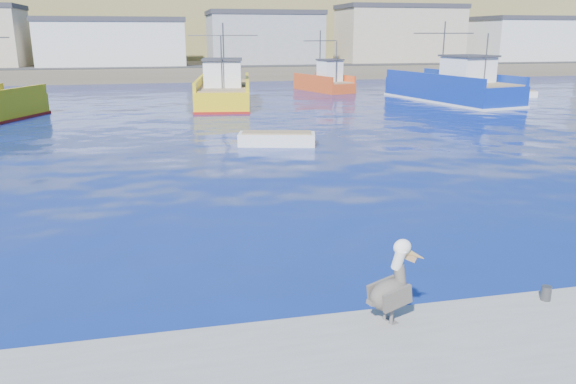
# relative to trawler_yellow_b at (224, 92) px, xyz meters

# --- Properties ---
(ground) EXTENTS (260.00, 260.00, 0.00)m
(ground) POSITION_rel_trawler_yellow_b_xyz_m (-0.72, -34.30, -1.08)
(ground) COLOR #070F58
(ground) RESTS_ON ground
(dock_bollards) EXTENTS (36.20, 0.20, 0.30)m
(dock_bollards) POSITION_rel_trawler_yellow_b_xyz_m (-0.12, -37.70, -0.43)
(dock_bollards) COLOR #4C4C4C
(dock_bollards) RESTS_ON dock
(far_shore) EXTENTS (200.00, 81.00, 24.00)m
(far_shore) POSITION_rel_trawler_yellow_b_xyz_m (-0.72, 74.91, 7.90)
(far_shore) COLOR brown
(far_shore) RESTS_ON ground
(trawler_yellow_b) EXTENTS (5.96, 12.56, 6.61)m
(trawler_yellow_b) POSITION_rel_trawler_yellow_b_xyz_m (0.00, 0.00, 0.00)
(trawler_yellow_b) COLOR gold
(trawler_yellow_b) RESTS_ON ground
(trawler_blue) EXTENTS (7.29, 14.09, 6.79)m
(trawler_blue) POSITION_rel_trawler_yellow_b_xyz_m (19.61, -1.80, 0.07)
(trawler_blue) COLOR navy
(trawler_blue) RESTS_ON ground
(boat_orange) EXTENTS (4.84, 7.98, 5.97)m
(boat_orange) POSITION_rel_trawler_yellow_b_xyz_m (11.31, 9.14, -0.09)
(boat_orange) COLOR #CD4618
(boat_orange) RESTS_ON ground
(skiff_mid) EXTENTS (4.22, 2.35, 0.87)m
(skiff_mid) POSITION_rel_trawler_yellow_b_xyz_m (0.75, -18.02, -0.80)
(skiff_mid) COLOR silver
(skiff_mid) RESTS_ON ground
(skiff_far) EXTENTS (2.08, 3.61, 0.74)m
(skiff_far) POSITION_rel_trawler_yellow_b_xyz_m (28.52, 0.74, -0.84)
(skiff_far) COLOR silver
(skiff_far) RESTS_ON ground
(pelican) EXTENTS (1.28, 0.74, 1.59)m
(pelican) POSITION_rel_trawler_yellow_b_xyz_m (-1.10, -37.81, 0.10)
(pelican) COLOR #595451
(pelican) RESTS_ON dock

